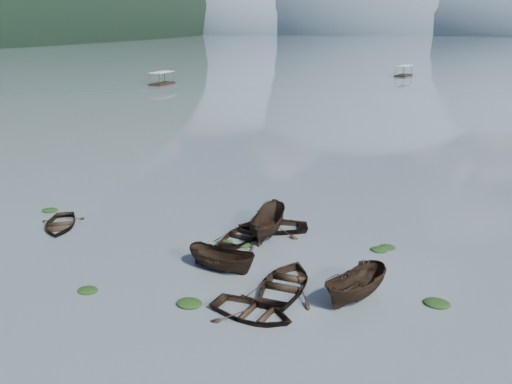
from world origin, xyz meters
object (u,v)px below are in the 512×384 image
(rowboat_0, at_px, (60,227))
(pontoon_centre, at_px, (403,76))
(rowboat_3, at_px, (286,288))
(pontoon_left, at_px, (163,85))

(rowboat_0, distance_m, pontoon_centre, 112.94)
(rowboat_0, height_order, pontoon_centre, pontoon_centre)
(rowboat_0, bearing_deg, rowboat_3, -40.34)
(rowboat_0, height_order, pontoon_left, pontoon_left)
(pontoon_centre, bearing_deg, pontoon_left, -127.97)
(pontoon_left, bearing_deg, rowboat_0, -64.51)
(rowboat_0, xyz_separation_m, pontoon_centre, (20.57, 111.05, 0.00))
(rowboat_3, distance_m, pontoon_centre, 114.80)
(rowboat_3, relative_size, pontoon_left, 0.68)
(rowboat_3, height_order, pontoon_centre, pontoon_centre)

